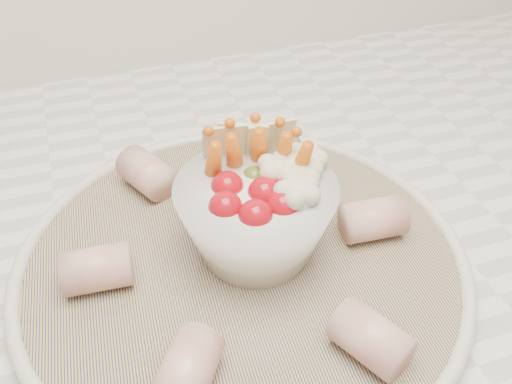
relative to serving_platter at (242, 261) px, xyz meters
name	(u,v)px	position (x,y,z in m)	size (l,w,h in m)	color
serving_platter	(242,261)	(0.00, 0.00, 0.00)	(0.40, 0.40, 0.02)	navy
veggie_bowl	(259,211)	(0.02, 0.01, 0.05)	(0.13, 0.13, 0.11)	white
cured_meat_rolls	(242,243)	(0.00, 0.00, 0.02)	(0.29, 0.30, 0.04)	#B75653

